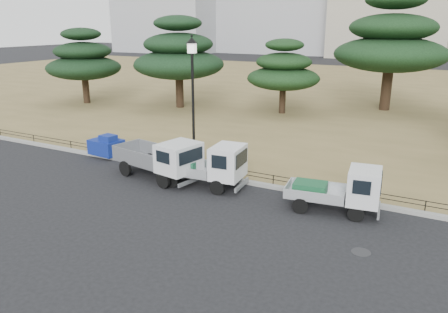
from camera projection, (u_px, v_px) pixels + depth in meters
The scene contains 14 objects.
ground at pixel (201, 201), 17.41m from camera, with size 220.00×220.00×0.00m, color black.
lawn at pixel (359, 94), 43.22m from camera, with size 120.00×56.00×0.15m, color olive.
curb at pixel (230, 179), 19.58m from camera, with size 120.00×0.25×0.16m, color gray.
truck_large at pixel (161, 157), 19.54m from camera, with size 4.51×2.43×1.86m.
truck_kei_front at pixel (209, 166), 18.62m from camera, with size 3.74×1.87×1.91m.
truck_kei_rear at pixel (340, 190), 16.13m from camera, with size 3.53×1.85×1.77m.
street_lamp at pixel (193, 82), 19.54m from camera, with size 0.54×0.54×6.04m.
pipe_fence at pixel (232, 170), 19.60m from camera, with size 38.00×0.04×0.40m.
tarp_pile at pixel (107, 146), 22.98m from camera, with size 1.75×1.36×1.09m.
manhole at pixel (361, 252), 13.48m from camera, with size 0.60×0.60×0.01m, color #2D2D30.
pine_west_far at pixel (83, 60), 36.79m from camera, with size 6.22×6.22×6.28m.
pine_west_near at pixel (179, 55), 34.73m from camera, with size 7.24×7.24×7.24m.
pine_center_left at pixel (284, 71), 32.65m from camera, with size 5.46×5.46×5.55m.
pine_center_right at pixel (391, 42), 33.32m from camera, with size 8.50×8.50×9.01m.
Camera 1 is at (8.39, -13.80, 6.79)m, focal length 35.00 mm.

